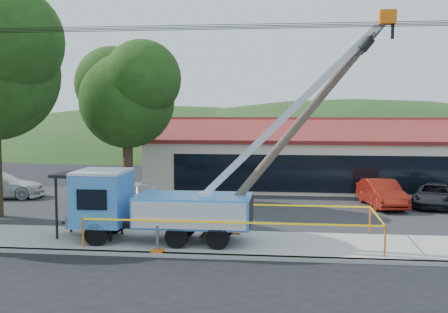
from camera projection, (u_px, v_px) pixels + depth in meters
name	position (u px, v px, depth m)	size (l,w,h in m)	color
ground	(227.00, 277.00, 17.64)	(120.00, 120.00, 0.00)	black
curb	(233.00, 257.00, 19.71)	(60.00, 0.25, 0.15)	#A4A199
sidewalk	(238.00, 244.00, 21.59)	(60.00, 4.00, 0.15)	#A4A199
parking_lot	(252.00, 208.00, 29.50)	(60.00, 12.00, 0.10)	#28282B
strip_mall	(322.00, 160.00, 36.77)	(22.50, 8.53, 4.67)	beige
tree_lot	(127.00, 91.00, 30.77)	(6.30, 5.60, 8.94)	#332316
hill_west	(161.00, 148.00, 73.80)	(78.40, 56.00, 28.00)	#1C3E16
hill_center	(354.00, 150.00, 70.88)	(89.60, 64.00, 32.00)	#1C3E16
utility_truck	(160.00, 203.00, 21.65)	(12.02, 3.68, 8.61)	black
leaning_pole	(299.00, 123.00, 21.08)	(7.02, 1.81, 8.56)	brown
bus_shelter	(91.00, 190.00, 22.50)	(2.74, 1.80, 2.55)	black
caution_tape	(234.00, 219.00, 21.92)	(10.95, 3.83, 1.11)	orange
car_silver	(144.00, 209.00, 29.53)	(1.56, 3.89, 1.32)	silver
car_red	(381.00, 209.00, 29.49)	(1.52, 4.35, 1.43)	maroon
car_dark	(435.00, 208.00, 29.58)	(2.01, 4.35, 1.21)	black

